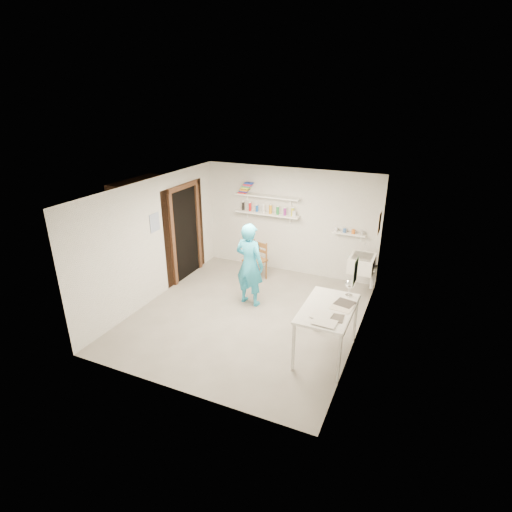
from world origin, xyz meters
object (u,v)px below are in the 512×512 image
at_px(man, 250,265).
at_px(wooden_chair, 255,260).
at_px(belfast_sink, 362,263).
at_px(wall_clock, 253,247).
at_px(desk_lamp, 350,284).
at_px(work_table, 326,331).

height_order(man, wooden_chair, man).
height_order(belfast_sink, wall_clock, wall_clock).
distance_m(man, wooden_chair, 1.15).
distance_m(man, wall_clock, 0.35).
bearing_deg(desk_lamp, work_table, -112.42).
distance_m(belfast_sink, wooden_chair, 2.28).
bearing_deg(work_table, desk_lamp, 67.58).
relative_size(wooden_chair, desk_lamp, 5.77).
bearing_deg(belfast_sink, man, -146.94).
xyz_separation_m(wall_clock, desk_lamp, (2.04, -0.75, -0.04)).
bearing_deg(wall_clock, man, -72.28).
height_order(wall_clock, wooden_chair, wall_clock).
bearing_deg(work_table, wall_clock, 145.63).
height_order(work_table, desk_lamp, desk_lamp).
distance_m(wall_clock, wooden_chair, 1.08).
bearing_deg(work_table, wooden_chair, 136.10).
distance_m(wooden_chair, desk_lamp, 2.89).
bearing_deg(man, wall_clock, -72.28).
xyz_separation_m(man, desk_lamp, (2.01, -0.53, 0.24)).
bearing_deg(belfast_sink, wooden_chair, -174.64).
distance_m(wall_clock, desk_lamp, 2.18).
bearing_deg(man, wooden_chair, -62.43).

